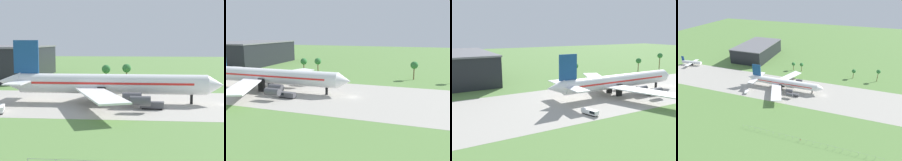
{
  "view_description": "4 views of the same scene",
  "coord_description": "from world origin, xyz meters",
  "views": [
    {
      "loc": [
        -24.1,
        -99.82,
        18.39
      ],
      "look_at": [
        -33.25,
        0.22,
        6.66
      ],
      "focal_mm": 55.0,
      "sensor_mm": 36.0,
      "label": 1
    },
    {
      "loc": [
        22.69,
        -83.23,
        23.23
      ],
      "look_at": [
        -5.6,
        0.22,
        5.66
      ],
      "focal_mm": 40.0,
      "sensor_mm": 36.0,
      "label": 2
    },
    {
      "loc": [
        -106.09,
        -81.07,
        27.44
      ],
      "look_at": [
        -60.9,
        0.22,
        8.59
      ],
      "focal_mm": 40.0,
      "sensor_mm": 36.0,
      "label": 3
    },
    {
      "loc": [
        19.63,
        -137.92,
        80.27
      ],
      "look_at": [
        -30.57,
        5.0,
        6.0
      ],
      "focal_mm": 32.0,
      "sensor_mm": 36.0,
      "label": 4
    }
  ],
  "objects": [
    {
      "name": "terminal_building",
      "position": [
        -93.0,
        65.73,
        7.9
      ],
      "size": [
        36.72,
        61.2,
        15.77
      ],
      "color": "black",
      "rests_on": "ground_plane"
    },
    {
      "name": "palm_tree_row",
      "position": [
        23.63,
        40.82,
        7.72
      ],
      "size": [
        122.67,
        3.6,
        11.42
      ],
      "color": "brown",
      "rests_on": "ground_plane"
    },
    {
      "name": "fuel_truck",
      "position": [
        -60.46,
        -16.92,
        1.01
      ],
      "size": [
        3.7,
        6.26,
        1.83
      ],
      "color": "black",
      "rests_on": "ground_plane"
    },
    {
      "name": "perimeter_fence",
      "position": [
        0.0,
        -55.0,
        1.45
      ],
      "size": [
        80.1,
        0.1,
        2.1
      ],
      "color": "gray",
      "rests_on": "ground_plane"
    },
    {
      "name": "baggage_tug",
      "position": [
        -21.88,
        -8.49,
        1.15
      ],
      "size": [
        6.51,
        2.46,
        2.1
      ],
      "color": "black",
      "rests_on": "ground_plane"
    },
    {
      "name": "regional_aircraft",
      "position": [
        -147.74,
        17.55,
        3.08
      ],
      "size": [
        22.51,
        20.25,
        9.36
      ],
      "color": "white",
      "rests_on": "ground_plane"
    },
    {
      "name": "ground_plane",
      "position": [
        0.0,
        0.0,
        0.0
      ],
      "size": [
        600.0,
        600.0,
        0.0
      ],
      "primitive_type": "plane",
      "color": "#5B8442"
    },
    {
      "name": "taxiway_strip",
      "position": [
        0.0,
        0.0,
        0.01
      ],
      "size": [
        320.0,
        44.0,
        0.02
      ],
      "color": "#A8A399",
      "rests_on": "ground_plane"
    },
    {
      "name": "jet_airliner",
      "position": [
        -34.54,
        0.22,
        5.6
      ],
      "size": [
        67.28,
        57.15,
        18.53
      ],
      "color": "white",
      "rests_on": "ground_plane"
    },
    {
      "name": "no_stopping_sign",
      "position": [
        -3.24,
        -55.31,
        1.05
      ],
      "size": [
        0.44,
        0.08,
        1.68
      ],
      "color": "gray",
      "rests_on": "ground_plane"
    }
  ]
}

